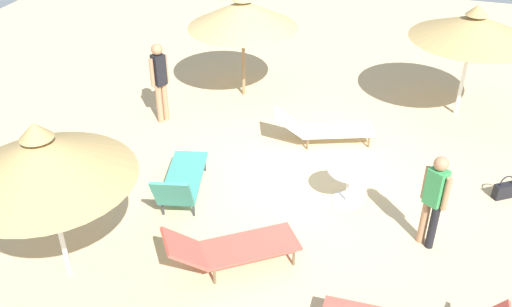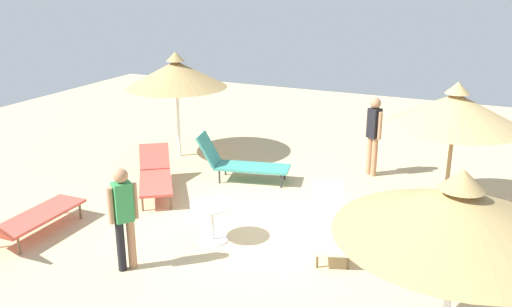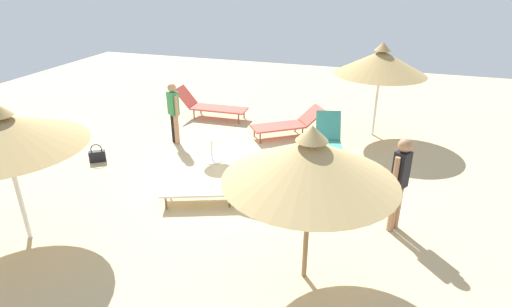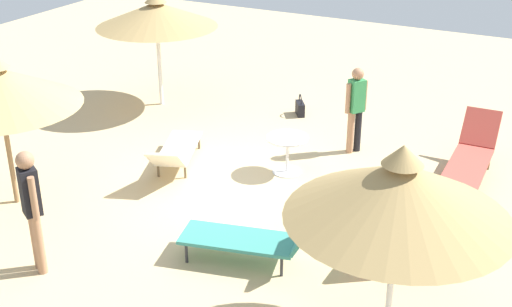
% 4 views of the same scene
% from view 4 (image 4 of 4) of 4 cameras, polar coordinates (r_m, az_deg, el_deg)
% --- Properties ---
extents(ground, '(24.00, 24.00, 0.10)m').
position_cam_4_polar(ground, '(11.85, -2.04, -2.68)').
color(ground, tan).
extents(parasol_umbrella_front, '(2.60, 2.60, 2.50)m').
position_cam_4_polar(parasol_umbrella_front, '(14.93, -8.30, 11.41)').
color(parasol_umbrella_front, white).
rests_on(parasol_umbrella_front, ground).
extents(parasol_umbrella_near_right, '(2.45, 2.45, 2.59)m').
position_cam_4_polar(parasol_umbrella_near_right, '(7.29, 11.89, -3.08)').
color(parasol_umbrella_near_right, white).
rests_on(parasol_umbrella_near_right, ground).
extents(lounge_chair_edge, '(2.01, 1.68, 0.79)m').
position_cam_4_polar(lounge_chair_edge, '(10.20, 10.17, -5.11)').
color(lounge_chair_edge, '#CC4C3F').
rests_on(lounge_chair_edge, ground).
extents(lounge_chair_back, '(1.07, 2.09, 1.02)m').
position_cam_4_polar(lounge_chair_back, '(9.50, 0.28, -6.83)').
color(lounge_chair_back, teal).
rests_on(lounge_chair_back, ground).
extents(lounge_chair_center, '(2.11, 1.25, 0.76)m').
position_cam_4_polar(lounge_chair_center, '(12.23, -6.75, 0.17)').
color(lounge_chair_center, silver).
rests_on(lounge_chair_center, ground).
extents(lounge_chair_near_left, '(2.24, 0.68, 0.92)m').
position_cam_4_polar(lounge_chair_near_left, '(12.45, 17.49, -0.12)').
color(lounge_chair_near_left, '#CC4C3F').
rests_on(lounge_chair_near_left, ground).
extents(person_standing_far_left, '(0.39, 0.33, 1.65)m').
position_cam_4_polar(person_standing_far_left, '(12.78, 8.32, 4.02)').
color(person_standing_far_left, black).
rests_on(person_standing_far_left, ground).
extents(person_standing_far_right, '(0.31, 0.39, 1.79)m').
position_cam_4_polar(person_standing_far_right, '(9.50, -18.19, -4.05)').
color(person_standing_far_right, '#A57554').
rests_on(person_standing_far_right, ground).
extents(handbag, '(0.40, 0.33, 0.46)m').
position_cam_4_polar(handbag, '(14.72, 3.69, 3.83)').
color(handbag, black).
rests_on(handbag, ground).
extents(side_table_round, '(0.74, 0.74, 0.67)m').
position_cam_4_polar(side_table_round, '(12.02, 2.63, 0.46)').
color(side_table_round, silver).
rests_on(side_table_round, ground).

